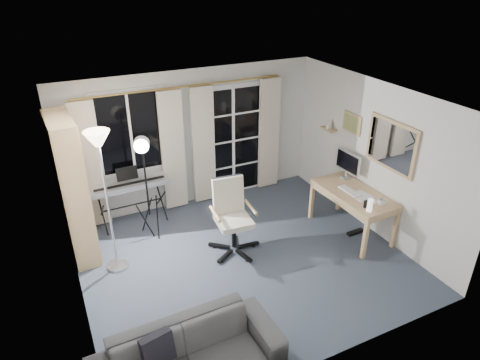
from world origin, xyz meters
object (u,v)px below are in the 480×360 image
(monitor, at_px, (348,163))
(mug, at_px, (382,202))
(desk, at_px, (353,197))
(keyboard_piano, at_px, (130,186))
(office_chair, at_px, (231,209))
(sofa, at_px, (187,350))
(bookshelf, at_px, (70,194))
(torchiere_lamp, at_px, (101,161))
(studio_light, at_px, (143,157))

(monitor, relative_size, mug, 4.40)
(desk, distance_m, mug, 0.53)
(keyboard_piano, relative_size, monitor, 2.43)
(keyboard_piano, distance_m, desk, 3.57)
(office_chair, height_order, mug, office_chair)
(keyboard_piano, bearing_deg, desk, -31.06)
(mug, relative_size, sofa, 0.06)
(keyboard_piano, height_order, office_chair, office_chair)
(bookshelf, distance_m, desk, 4.23)
(torchiere_lamp, bearing_deg, mug, -18.42)
(desk, distance_m, sofa, 3.60)
(torchiere_lamp, distance_m, office_chair, 1.98)
(torchiere_lamp, relative_size, desk, 1.49)
(studio_light, height_order, mug, studio_light)
(desk, height_order, mug, mug)
(office_chair, distance_m, monitor, 2.13)
(studio_light, bearing_deg, torchiere_lamp, -123.19)
(desk, relative_size, monitor, 2.64)
(keyboard_piano, bearing_deg, monitor, -23.16)
(torchiere_lamp, height_order, sofa, torchiere_lamp)
(desk, bearing_deg, monitor, 63.97)
(bookshelf, height_order, monitor, bookshelf)
(studio_light, bearing_deg, keyboard_piano, 123.48)
(monitor, height_order, mug, monitor)
(bookshelf, bearing_deg, mug, -26.44)
(office_chair, relative_size, sofa, 0.57)
(keyboard_piano, relative_size, office_chair, 1.13)
(desk, bearing_deg, studio_light, 154.64)
(bookshelf, distance_m, sofa, 2.93)
(office_chair, relative_size, desk, 0.82)
(keyboard_piano, bearing_deg, office_chair, -49.03)
(bookshelf, xyz_separation_m, keyboard_piano, (0.91, 0.48, -0.31))
(keyboard_piano, height_order, monitor, monitor)
(desk, height_order, sofa, sofa)
(torchiere_lamp, bearing_deg, desk, -11.47)
(studio_light, relative_size, desk, 1.26)
(studio_light, relative_size, sofa, 0.88)
(studio_light, bearing_deg, bookshelf, -165.48)
(monitor, relative_size, sofa, 0.27)
(studio_light, distance_m, sofa, 2.91)
(torchiere_lamp, height_order, keyboard_piano, torchiere_lamp)
(torchiere_lamp, bearing_deg, office_chair, -8.80)
(studio_light, xyz_separation_m, sofa, (-0.34, -2.71, -1.01))
(studio_light, height_order, monitor, studio_light)
(desk, xyz_separation_m, sofa, (-3.28, -1.46, -0.25))
(office_chair, bearing_deg, desk, -8.57)
(studio_light, bearing_deg, sofa, -79.16)
(torchiere_lamp, height_order, office_chair, torchiere_lamp)
(keyboard_piano, xyz_separation_m, sofa, (-0.19, -3.25, -0.31))
(office_chair, bearing_deg, mug, -20.54)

